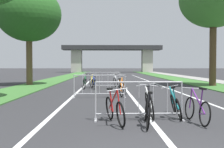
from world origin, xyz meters
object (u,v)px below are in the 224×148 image
Objects in this scene: tree_left_pine_near at (29,15)px; bicycle_red_8 at (114,109)px; bicycle_silver_1 at (117,82)px; bicycle_orange_2 at (122,89)px; bicycle_teal_0 at (175,105)px; bicycle_yellow_9 at (92,82)px; crowd_barrier_nearest at (139,101)px; crowd_barrier_second at (100,86)px; bicycle_white_3 at (149,104)px; bicycle_blue_7 at (94,83)px; bicycle_purple_4 at (197,109)px; bicycle_green_6 at (84,83)px; bicycle_black_5 at (148,110)px; crowd_barrier_third at (102,80)px.

tree_left_pine_near is 15.87m from bicycle_red_8.
bicycle_silver_1 is 11.52m from bicycle_red_8.
tree_left_pine_near is 11.16m from bicycle_orange_2.
bicycle_teal_0 is 1.03× the size of bicycle_yellow_9.
crowd_barrier_nearest is at bearing -75.39° from bicycle_orange_2.
bicycle_silver_1 is (1.00, 5.78, -0.16)m from crowd_barrier_second.
bicycle_white_3 is 0.99× the size of bicycle_blue_7.
bicycle_purple_4 is (0.34, -0.84, 0.01)m from bicycle_teal_0.
bicycle_green_6 reaches higher than bicycle_blue_7.
bicycle_blue_7 is at bearing -74.49° from bicycle_yellow_9.
bicycle_white_3 reaches higher than bicycle_silver_1.
bicycle_red_8 is at bearing -66.72° from tree_left_pine_near.
crowd_barrier_second reaches higher than bicycle_green_6.
bicycle_orange_2 reaches higher than bicycle_blue_7.
bicycle_red_8 is at bearing -92.16° from bicycle_green_6.
bicycle_green_6 is (-3.73, 10.55, 0.02)m from bicycle_purple_4.
bicycle_teal_0 is 1.46m from bicycle_black_5.
tree_left_pine_near is at bearing 146.87° from bicycle_silver_1.
tree_left_pine_near is at bearing 163.40° from bicycle_yellow_9.
tree_left_pine_near is 16.76m from bicycle_purple_4.
bicycle_purple_4 is at bearing -62.21° from bicycle_teal_0.
crowd_barrier_nearest is at bearing -126.84° from bicycle_white_3.
bicycle_orange_2 is 0.93× the size of bicycle_black_5.
bicycle_teal_0 is at bearing 23.66° from crowd_barrier_nearest.
bicycle_yellow_9 is (-2.17, 10.83, -0.02)m from bicycle_white_3.
crowd_barrier_second is 1.46× the size of bicycle_yellow_9.
crowd_barrier_third is at bearing 32.52° from bicycle_blue_7.
bicycle_purple_4 is at bearing 166.51° from bicycle_red_8.
bicycle_teal_0 is 5.54m from bicycle_orange_2.
bicycle_orange_2 is (1.09, 0.55, -0.17)m from crowd_barrier_second.
bicycle_white_3 reaches higher than bicycle_teal_0.
bicycle_red_8 reaches higher than bicycle_blue_7.
bicycle_orange_2 is 6.50m from bicycle_black_5.
bicycle_yellow_9 is (-1.83, 11.26, -0.17)m from crowd_barrier_nearest.
bicycle_orange_2 is at bearing 96.62° from bicycle_white_3.
bicycle_white_3 is at bearing -85.77° from bicycle_green_6.
bicycle_yellow_9 is at bearing 162.01° from bicycle_silver_1.
bicycle_blue_7 is at bearing 123.80° from bicycle_orange_2.
bicycle_white_3 reaches higher than bicycle_red_8.
bicycle_silver_1 is 0.98× the size of bicycle_yellow_9.
bicycle_black_5 is (-0.96, -1.09, 0.02)m from bicycle_teal_0.
crowd_barrier_nearest is at bearing -72.63° from bicycle_yellow_9.
bicycle_teal_0 is at bearing -84.94° from bicycle_blue_7.
crowd_barrier_nearest is 1.46× the size of bicycle_yellow_9.
crowd_barrier_third is 0.74m from bicycle_blue_7.
crowd_barrier_nearest is 1.44× the size of bicycle_blue_7.
bicycle_orange_2 is 6.44m from bicycle_purple_4.
tree_left_pine_near is 3.06× the size of crowd_barrier_third.
bicycle_yellow_9 is at bearing 110.84° from bicycle_teal_0.
bicycle_red_8 is (-0.82, 0.22, -0.01)m from bicycle_black_5.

